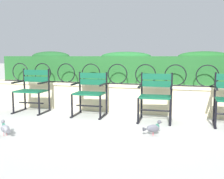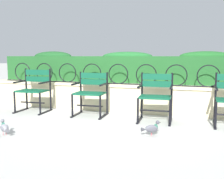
% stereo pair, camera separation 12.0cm
% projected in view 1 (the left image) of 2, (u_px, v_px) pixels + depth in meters
% --- Properties ---
extents(ground_plane, '(60.00, 60.00, 0.00)m').
position_uv_depth(ground_plane, '(111.00, 120.00, 4.80)').
color(ground_plane, '#ADADA8').
extents(stone_wall, '(6.20, 0.41, 0.57)m').
position_uv_depth(stone_wall, '(122.00, 97.00, 5.54)').
color(stone_wall, beige).
rests_on(stone_wall, ground).
extents(iron_arch_fence, '(5.68, 0.02, 0.42)m').
position_uv_depth(iron_arch_fence, '(118.00, 75.00, 5.43)').
color(iron_arch_fence, black).
rests_on(iron_arch_fence, stone_wall).
extents(hedge_row, '(6.08, 0.55, 0.69)m').
position_uv_depth(hedge_row, '(127.00, 67.00, 5.89)').
color(hedge_row, '#1E5123').
rests_on(hedge_row, stone_wall).
extents(park_chair_leftmost, '(0.64, 0.55, 0.89)m').
position_uv_depth(park_chair_leftmost, '(33.00, 89.00, 5.46)').
color(park_chair_leftmost, '#0F4C33').
rests_on(park_chair_leftmost, ground).
extents(park_chair_centre_left, '(0.62, 0.55, 0.83)m').
position_uv_depth(park_chair_centre_left, '(90.00, 92.00, 5.13)').
color(park_chair_centre_left, '#0F4C33').
rests_on(park_chair_centre_left, ground).
extents(park_chair_centre_right, '(0.61, 0.55, 0.85)m').
position_uv_depth(park_chair_centre_right, '(156.00, 95.00, 4.71)').
color(park_chair_centre_right, '#0F4C33').
rests_on(park_chair_centre_right, ground).
extents(pigeon_near_chairs, '(0.27, 0.19, 0.22)m').
position_uv_depth(pigeon_near_chairs, '(153.00, 128.00, 3.86)').
color(pigeon_near_chairs, '#5B5B66').
rests_on(pigeon_near_chairs, ground).
extents(pigeon_far_side, '(0.26, 0.21, 0.22)m').
position_uv_depth(pigeon_far_side, '(5.00, 128.00, 3.83)').
color(pigeon_far_side, gray).
rests_on(pigeon_far_side, ground).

